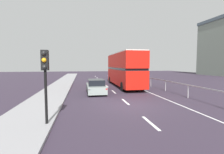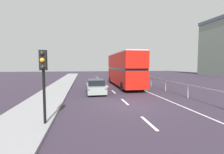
{
  "view_description": "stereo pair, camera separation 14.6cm",
  "coord_description": "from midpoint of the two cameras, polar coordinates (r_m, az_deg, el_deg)",
  "views": [
    {
      "loc": [
        -3.25,
        -11.02,
        2.82
      ],
      "look_at": [
        0.11,
        7.19,
        1.43
      ],
      "focal_mm": 26.34,
      "sensor_mm": 36.0,
      "label": 1
    },
    {
      "loc": [
        -3.11,
        -11.05,
        2.82
      ],
      "look_at": [
        0.11,
        7.19,
        1.43
      ],
      "focal_mm": 26.34,
      "sensor_mm": 36.0,
      "label": 2
    }
  ],
  "objects": [
    {
      "name": "near_sidewalk_kerb",
      "position": [
        11.72,
        -24.13,
        -9.67
      ],
      "size": [
        2.88,
        80.0,
        0.14
      ],
      "primitive_type": "cube",
      "color": "gray",
      "rests_on": "ground"
    },
    {
      "name": "ground_plane",
      "position": [
        11.84,
        5.98,
        -9.78
      ],
      "size": [
        74.57,
        120.0,
        0.1
      ],
      "primitive_type": "cube",
      "color": "#322937"
    },
    {
      "name": "hatchback_car_near",
      "position": [
        16.22,
        -5.45,
        -3.35
      ],
      "size": [
        1.78,
        4.06,
        1.4
      ],
      "rotation": [
        0.0,
        0.0,
        0.01
      ],
      "color": "gray",
      "rests_on": "ground"
    },
    {
      "name": "double_decker_bus_red",
      "position": [
        21.28,
        4.4,
        2.88
      ],
      "size": [
        2.5,
        10.73,
        4.31
      ],
      "rotation": [
        0.0,
        0.0,
        -0.0
      ],
      "color": "red",
      "rests_on": "ground"
    },
    {
      "name": "bridge_side_railing",
      "position": [
        21.96,
        13.62,
        -0.77
      ],
      "size": [
        0.1,
        42.0,
        1.15
      ],
      "color": "gray",
      "rests_on": "ground"
    },
    {
      "name": "lane_paint_markings",
      "position": [
        20.56,
        5.32,
        -3.61
      ],
      "size": [
        3.64,
        46.0,
        0.01
      ],
      "color": "silver",
      "rests_on": "ground"
    },
    {
      "name": "traffic_signal_pole",
      "position": [
        7.92,
        -22.27,
        2.65
      ],
      "size": [
        0.3,
        0.42,
        3.33
      ],
      "color": "black",
      "rests_on": "near_sidewalk_kerb"
    }
  ]
}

